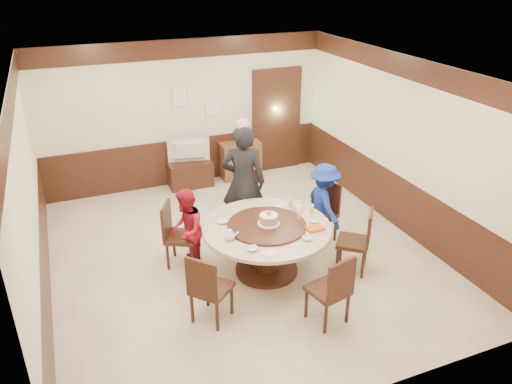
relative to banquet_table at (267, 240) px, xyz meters
name	(u,v)px	position (x,y,z in m)	size (l,w,h in m)	color
room	(241,190)	(-0.17, 0.57, 0.55)	(6.00, 6.04, 2.84)	beige
banquet_table	(267,240)	(0.00, 0.00, 0.00)	(1.80, 1.80, 0.78)	#361911
chair_0	(321,223)	(1.15, 0.50, -0.23)	(0.57, 0.57, 0.97)	#361911
chair_1	(249,211)	(0.25, 1.31, -0.23)	(0.48, 0.49, 0.97)	#361911
chair_2	(181,245)	(-1.08, 0.67, -0.23)	(0.60, 0.59, 0.97)	#361911
chair_3	(211,299)	(-1.05, -0.70, -0.23)	(0.62, 0.62, 0.97)	#361911
chair_4	(328,301)	(0.28, -1.28, -0.23)	(0.52, 0.53, 0.97)	#361911
chair_5	(354,251)	(1.19, -0.42, -0.23)	(0.62, 0.62, 0.97)	#361911
person_standing	(243,183)	(0.07, 1.09, 0.41)	(0.69, 0.45, 1.89)	black
person_red	(187,230)	(-1.01, 0.54, 0.09)	(0.60, 0.47, 1.24)	maroon
person_blue	(324,204)	(1.17, 0.46, 0.12)	(0.85, 0.49, 1.31)	#172F97
birthday_cake	(269,219)	(0.03, 0.00, 0.32)	(0.31, 0.31, 0.21)	white
teapot_left	(230,236)	(-0.60, -0.15, 0.28)	(0.17, 0.15, 0.13)	white
teapot_right	(298,207)	(0.62, 0.26, 0.28)	(0.17, 0.15, 0.13)	white
bowl_0	(222,222)	(-0.54, 0.32, 0.23)	(0.15, 0.15, 0.04)	white
bowl_1	(307,238)	(0.35, -0.54, 0.24)	(0.14, 0.14, 0.04)	white
bowl_2	(252,249)	(-0.42, -0.50, 0.23)	(0.15, 0.15, 0.04)	white
bowl_3	(314,221)	(0.65, -0.15, 0.24)	(0.13, 0.13, 0.04)	white
saucer_near	(269,253)	(-0.25, -0.65, 0.22)	(0.18, 0.18, 0.01)	white
saucer_far	(281,205)	(0.45, 0.50, 0.22)	(0.18, 0.18, 0.01)	white
shrimp_platter	(315,229)	(0.55, -0.38, 0.24)	(0.30, 0.20, 0.06)	white
bottle_0	(299,216)	(0.48, -0.03, 0.30)	(0.06, 0.06, 0.16)	silver
bottle_1	(312,210)	(0.73, 0.06, 0.30)	(0.06, 0.06, 0.16)	silver
bottle_2	(291,203)	(0.55, 0.39, 0.30)	(0.06, 0.06, 0.16)	silver
tv_stand	(190,174)	(-0.22, 3.31, -0.28)	(0.85, 0.45, 0.50)	#361911
television	(189,151)	(-0.22, 3.31, 0.20)	(0.81, 0.11, 0.47)	gray
side_cabinet	(240,160)	(0.85, 3.34, -0.16)	(0.80, 0.40, 0.75)	brown
thermos	(242,133)	(0.89, 3.34, 0.41)	(0.15, 0.15, 0.38)	silver
notice_left	(180,97)	(-0.28, 3.51, 1.22)	(0.25, 0.00, 0.35)	white
notice_right	(213,109)	(0.37, 3.51, 0.92)	(0.30, 0.00, 0.22)	white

